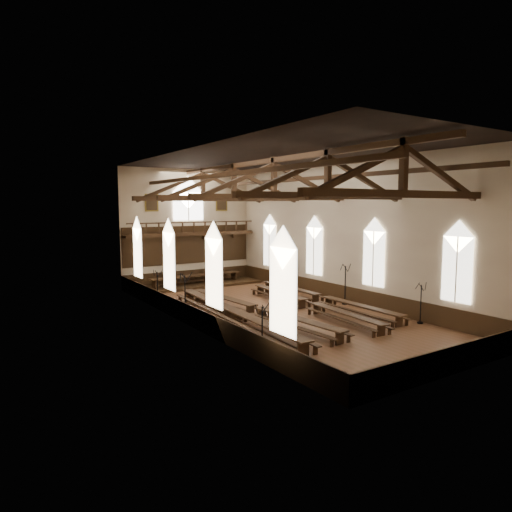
{
  "coord_description": "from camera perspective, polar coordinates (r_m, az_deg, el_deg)",
  "views": [
    {
      "loc": [
        -16.74,
        -23.7,
        6.9
      ],
      "look_at": [
        -0.38,
        1.5,
        3.55
      ],
      "focal_mm": 32.0,
      "sensor_mm": 36.0,
      "label": 1
    }
  ],
  "objects": [
    {
      "name": "candelabrum_right_mid",
      "position": [
        32.53,
        11.07,
        -4.43
      ],
      "size": [
        0.84,
        0.86,
        2.87
      ],
      "color": "black",
      "rests_on": "ground"
    },
    {
      "name": "candelabrum_right_near",
      "position": [
        28.51,
        19.87,
        -6.5
      ],
      "size": [
        0.74,
        0.68,
        2.43
      ],
      "color": "black",
      "rests_on": "ground"
    },
    {
      "name": "candelabrum_right_far",
      "position": [
        36.87,
        4.77,
        -3.32
      ],
      "size": [
        0.62,
        0.71,
        2.32
      ],
      "color": "black",
      "rests_on": "ground"
    },
    {
      "name": "dais",
      "position": [
        39.45,
        -7.48,
        -3.6
      ],
      "size": [
        11.4,
        3.17,
        0.21
      ],
      "primitive_type": "cube",
      "color": "#311E0E",
      "rests_on": "ground"
    },
    {
      "name": "refectory_row_a",
      "position": [
        27.13,
        -2.86,
        -7.1
      ],
      "size": [
        2.03,
        14.93,
        0.8
      ],
      "color": "#342110",
      "rests_on": "ground"
    },
    {
      "name": "end_window",
      "position": [
        40.24,
        -8.47,
        6.76
      ],
      "size": [
        2.8,
        0.12,
        3.8
      ],
      "color": "white",
      "rests_on": "room_walls"
    },
    {
      "name": "refectory_row_d",
      "position": [
        32.01,
        8.28,
        -5.19
      ],
      "size": [
        1.54,
        14.08,
        0.71
      ],
      "color": "#342110",
      "rests_on": "ground"
    },
    {
      "name": "candelabrum_left_near",
      "position": [
        21.04,
        0.77,
        -10.61
      ],
      "size": [
        0.75,
        0.72,
        2.49
      ],
      "color": "black",
      "rests_on": "ground"
    },
    {
      "name": "high_chairs",
      "position": [
        40.06,
        -7.99,
        -2.46
      ],
      "size": [
        6.76,
        0.47,
        1.06
      ],
      "color": "#342110",
      "rests_on": "dais"
    },
    {
      "name": "high_table",
      "position": [
        39.32,
        -7.49,
        -2.51
      ],
      "size": [
        8.29,
        1.25,
        0.77
      ],
      "color": "#342110",
      "rests_on": "dais"
    },
    {
      "name": "candelabrum_left_far",
      "position": [
        32.38,
        -12.2,
        -4.72
      ],
      "size": [
        0.69,
        0.76,
        2.48
      ],
      "color": "black",
      "rests_on": "ground"
    },
    {
      "name": "refectory_row_c",
      "position": [
        30.2,
        6.72,
        -5.92
      ],
      "size": [
        1.86,
        13.82,
        0.68
      ],
      "color": "#342110",
      "rests_on": "ground"
    },
    {
      "name": "ground",
      "position": [
        29.82,
        2.2,
        -7.01
      ],
      "size": [
        26.0,
        26.0,
        0.0
      ],
      "primitive_type": "plane",
      "color": "brown",
      "rests_on": "ground"
    },
    {
      "name": "refectory_row_b",
      "position": [
        28.19,
        -0.01,
        -6.67
      ],
      "size": [
        2.03,
        14.39,
        0.74
      ],
      "color": "#342110",
      "rests_on": "ground"
    },
    {
      "name": "room_walls",
      "position": [
        29.02,
        2.26,
        5.5
      ],
      "size": [
        26.0,
        26.0,
        26.0
      ],
      "color": "beige",
      "rests_on": "ground"
    },
    {
      "name": "roof_trusses",
      "position": [
        29.04,
        2.27,
        8.96
      ],
      "size": [
        11.7,
        25.7,
        2.8
      ],
      "color": "#342110",
      "rests_on": "room_walls"
    },
    {
      "name": "portraits",
      "position": [
        40.24,
        -8.47,
        6.59
      ],
      "size": [
        7.75,
        0.09,
        1.45
      ],
      "color": "olive",
      "rests_on": "room_walls"
    },
    {
      "name": "side_windows",
      "position": [
        29.19,
        2.24,
        0.15
      ],
      "size": [
        11.85,
        19.8,
        4.5
      ],
      "color": "white",
      "rests_on": "room_walls"
    },
    {
      "name": "wainscot_band",
      "position": [
        29.69,
        2.21,
        -5.88
      ],
      "size": [
        12.0,
        26.0,
        1.2
      ],
      "color": "#311E0E",
      "rests_on": "ground"
    },
    {
      "name": "minstrels_gallery",
      "position": [
        40.14,
        -8.25,
        2.03
      ],
      "size": [
        11.8,
        1.24,
        3.7
      ],
      "color": "#342110",
      "rests_on": "room_walls"
    },
    {
      "name": "candelabrum_left_mid",
      "position": [
        28.18,
        -8.84,
        -6.07
      ],
      "size": [
        0.76,
        0.88,
        2.85
      ],
      "color": "black",
      "rests_on": "ground"
    }
  ]
}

